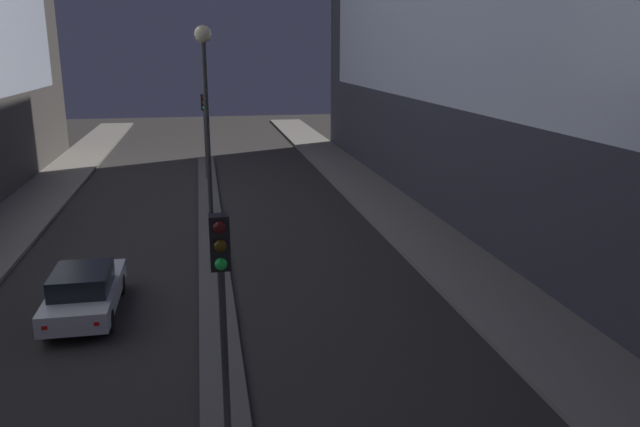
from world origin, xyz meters
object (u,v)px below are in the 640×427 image
at_px(traffic_light_near, 222,293).
at_px(car_left_lane, 85,291).
at_px(street_lamp, 206,96).
at_px(traffic_light_mid, 204,118).

xyz_separation_m(traffic_light_near, car_left_lane, (-3.73, 8.17, -2.94)).
bearing_deg(street_lamp, traffic_light_mid, 90.00).
bearing_deg(street_lamp, car_left_lane, -132.32).
height_order(traffic_light_mid, street_lamp, street_lamp).
bearing_deg(traffic_light_mid, traffic_light_near, -90.00).
relative_size(traffic_light_mid, street_lamp, 0.60).
height_order(street_lamp, car_left_lane, street_lamp).
relative_size(traffic_light_mid, car_left_lane, 1.09).
bearing_deg(traffic_light_mid, street_lamp, -90.00).
relative_size(traffic_light_near, car_left_lane, 1.09).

